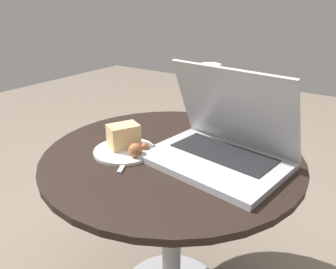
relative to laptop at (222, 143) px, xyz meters
The scene contains 5 objects.
table 0.22m from the laptop, 166.57° to the right, with size 0.73×0.73×0.55m.
laptop is the anchor object (origin of this frame).
beer_glass 0.24m from the laptop, 126.54° to the left, with size 0.07×0.07×0.22m.
snack_plate 0.27m from the laptop, 158.12° to the right, with size 0.17×0.17×0.08m.
fork 0.26m from the laptop, 150.90° to the right, with size 0.08×0.16×0.00m.
Camera 1 is at (0.46, -0.70, 0.96)m, focal length 35.00 mm.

